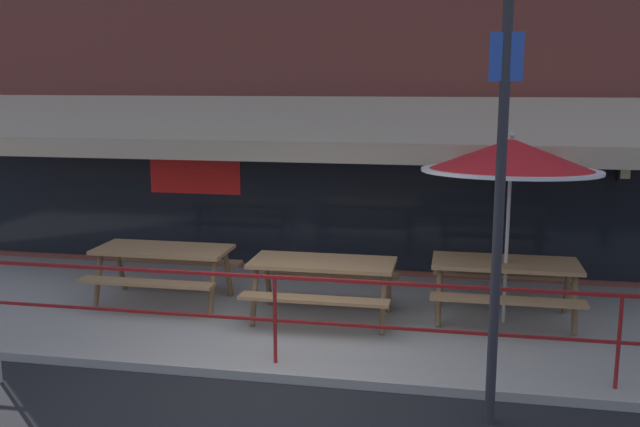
% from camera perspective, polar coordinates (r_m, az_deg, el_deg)
% --- Properties ---
extents(ground_plane, '(120.00, 120.00, 0.00)m').
position_cam_1_polar(ground_plane, '(7.61, -4.15, -13.34)').
color(ground_plane, black).
extents(patio_deck, '(15.00, 4.00, 0.10)m').
position_cam_1_polar(patio_deck, '(9.40, -0.96, -8.22)').
color(patio_deck, '#9E998E').
rests_on(patio_deck, ground).
extents(restaurant_building, '(15.00, 1.60, 7.40)m').
position_cam_1_polar(restaurant_building, '(11.10, 1.41, 13.67)').
color(restaurant_building, brown).
rests_on(restaurant_building, ground).
extents(patio_railing, '(13.84, 0.04, 0.97)m').
position_cam_1_polar(patio_railing, '(7.60, -3.64, -6.93)').
color(patio_railing, maroon).
rests_on(patio_railing, patio_deck).
extents(picnic_table_left, '(1.80, 1.42, 0.76)m').
position_cam_1_polar(picnic_table_left, '(9.87, -12.42, -3.59)').
color(picnic_table_left, '#997047').
rests_on(picnic_table_left, patio_deck).
extents(picnic_table_centre, '(1.80, 1.42, 0.76)m').
position_cam_1_polar(picnic_table_centre, '(8.96, 0.21, -4.78)').
color(picnic_table_centre, '#997047').
rests_on(picnic_table_centre, patio_deck).
extents(picnic_table_right, '(1.80, 1.42, 0.76)m').
position_cam_1_polar(picnic_table_right, '(9.22, 14.57, -4.68)').
color(picnic_table_right, '#997047').
rests_on(picnic_table_right, patio_deck).
extents(patio_umbrella_right, '(2.14, 2.14, 2.38)m').
position_cam_1_polar(patio_umbrella_right, '(8.89, 15.04, 4.40)').
color(patio_umbrella_right, '#B7B2A8').
rests_on(patio_umbrella_right, patio_deck).
extents(street_sign_pole, '(0.28, 0.09, 4.55)m').
position_cam_1_polar(street_sign_pole, '(6.31, 14.27, 3.44)').
color(street_sign_pole, '#2D2D33').
rests_on(street_sign_pole, ground).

